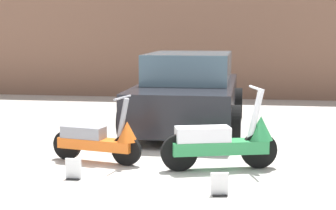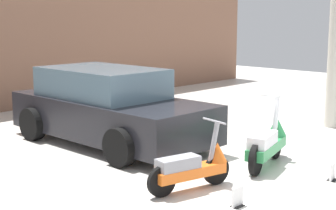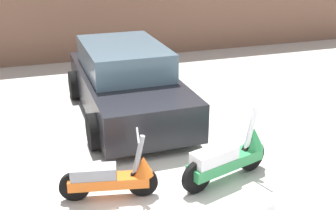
# 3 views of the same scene
# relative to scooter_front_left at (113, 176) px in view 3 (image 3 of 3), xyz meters

# --- Properties ---
(ground_plane) EXTENTS (28.00, 28.00, 0.00)m
(ground_plane) POSITION_rel_scooter_front_left_xyz_m (0.97, -0.61, -0.34)
(ground_plane) COLOR silver
(wall_back) EXTENTS (19.60, 0.12, 3.21)m
(wall_back) POSITION_rel_scooter_front_left_xyz_m (0.97, 7.33, 1.27)
(wall_back) COLOR #845B47
(wall_back) RESTS_ON ground_plane
(scooter_front_left) EXTENTS (1.34, 0.57, 0.94)m
(scooter_front_left) POSITION_rel_scooter_front_left_xyz_m (0.00, 0.00, 0.00)
(scooter_front_left) COLOR black
(scooter_front_left) RESTS_ON ground_plane
(scooter_front_right) EXTENTS (1.52, 0.73, 1.09)m
(scooter_front_right) POSITION_rel_scooter_front_left_xyz_m (1.73, -0.08, 0.05)
(scooter_front_right) COLOR black
(scooter_front_right) RESTS_ON ground_plane
(car_rear_left) EXTENTS (2.02, 4.16, 1.41)m
(car_rear_left) POSITION_rel_scooter_front_left_xyz_m (0.91, 2.92, 0.34)
(car_rear_left) COLOR black
(car_rear_left) RESTS_ON ground_plane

